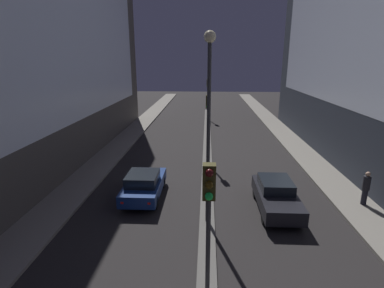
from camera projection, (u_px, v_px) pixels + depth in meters
building_left at (27, 20)px, 19.20m from camera, size 6.01×33.62×19.40m
median_strip at (207, 149)px, 24.96m from camera, size 0.70×39.25×0.11m
traffic_light_near at (209, 214)px, 7.42m from camera, size 0.32×0.42×4.82m
traffic_light_mid at (208, 114)px, 20.75m from camera, size 0.32×0.42×4.82m
traffic_light_far at (208, 90)px, 36.40m from camera, size 0.32×0.42×4.82m
street_lamp at (209, 104)px, 12.34m from camera, size 0.48×0.48×8.29m
car_left_lane at (144, 185)px, 16.21m from camera, size 1.87×4.14×1.50m
car_right_lane at (276, 195)px, 14.95m from camera, size 1.82×4.37×1.50m
pedestrian_on_right_sidewalk at (366, 187)px, 15.10m from camera, size 0.36×0.36×1.77m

